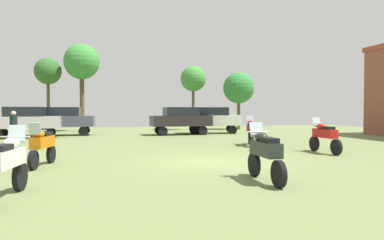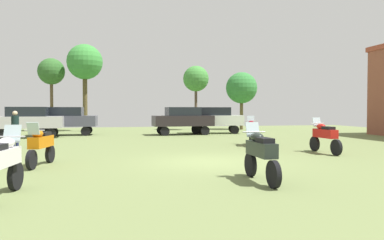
# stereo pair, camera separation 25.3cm
# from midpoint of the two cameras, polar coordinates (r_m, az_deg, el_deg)

# --- Properties ---
(ground_plane) EXTENTS (44.00, 52.00, 0.02)m
(ground_plane) POSITION_cam_midpoint_polar(r_m,az_deg,el_deg) (12.69, 3.17, -6.66)
(ground_plane) COLOR olive
(motorcycle_1) EXTENTS (0.70, 2.07, 1.44)m
(motorcycle_1) POSITION_cam_midpoint_polar(r_m,az_deg,el_deg) (12.55, -22.28, -3.58)
(motorcycle_1) COLOR black
(motorcycle_1) RESTS_ON ground
(motorcycle_2) EXTENTS (0.62, 2.22, 1.48)m
(motorcycle_2) POSITION_cam_midpoint_polar(r_m,az_deg,el_deg) (16.09, 20.69, -2.36)
(motorcycle_2) COLOR black
(motorcycle_2) RESTS_ON ground
(motorcycle_3) EXTENTS (0.85, 2.16, 1.50)m
(motorcycle_3) POSITION_cam_midpoint_polar(r_m,az_deg,el_deg) (18.53, 9.79, -1.73)
(motorcycle_3) COLOR black
(motorcycle_3) RESTS_ON ground
(motorcycle_6) EXTENTS (0.62, 2.16, 1.49)m
(motorcycle_6) POSITION_cam_midpoint_polar(r_m,az_deg,el_deg) (9.31, 11.60, -5.14)
(motorcycle_6) COLOR black
(motorcycle_6) RESTS_ON ground
(motorcycle_7) EXTENTS (0.63, 2.19, 1.49)m
(motorcycle_7) POSITION_cam_midpoint_polar(r_m,az_deg,el_deg) (8.35, -27.26, -6.06)
(motorcycle_7) COLOR black
(motorcycle_7) RESTS_ON ground
(car_1) EXTENTS (4.36, 1.94, 2.00)m
(car_1) POSITION_cam_midpoint_polar(r_m,az_deg,el_deg) (27.01, -19.17, 0.18)
(car_1) COLOR black
(car_1) RESTS_ON ground
(car_2) EXTENTS (4.41, 2.07, 2.00)m
(car_2) POSITION_cam_midpoint_polar(r_m,az_deg,el_deg) (26.10, -1.19, 0.22)
(car_2) COLOR black
(car_2) RESTS_ON ground
(car_3) EXTENTS (4.41, 2.08, 2.00)m
(car_3) POSITION_cam_midpoint_polar(r_m,az_deg,el_deg) (25.43, -24.31, 0.03)
(car_3) COLOR black
(car_3) RESTS_ON ground
(car_4) EXTENTS (4.57, 2.60, 2.00)m
(car_4) POSITION_cam_midpoint_polar(r_m,az_deg,el_deg) (27.63, 3.87, 0.30)
(car_4) COLOR black
(car_4) RESTS_ON ground
(person_1) EXTENTS (0.48, 0.48, 1.77)m
(person_1) POSITION_cam_midpoint_polar(r_m,az_deg,el_deg) (19.03, -25.87, -0.89)
(person_1) COLOR #1E254E
(person_1) RESTS_ON ground
(tree_1) EXTENTS (2.96, 2.96, 7.32)m
(tree_1) POSITION_cam_midpoint_polar(r_m,az_deg,el_deg) (31.90, -16.40, 8.66)
(tree_1) COLOR brown
(tree_1) RESTS_ON ground
(tree_2) EXTENTS (2.29, 2.29, 5.73)m
(tree_2) POSITION_cam_midpoint_polar(r_m,az_deg,el_deg) (32.32, 0.85, 6.48)
(tree_2) COLOR brown
(tree_2) RESTS_ON ground
(tree_4) EXTENTS (2.23, 2.23, 6.18)m
(tree_4) POSITION_cam_midpoint_polar(r_m,az_deg,el_deg) (32.94, -21.18, 7.06)
(tree_4) COLOR brown
(tree_4) RESTS_ON ground
(tree_5) EXTENTS (2.86, 2.86, 5.25)m
(tree_5) POSITION_cam_midpoint_polar(r_m,az_deg,el_deg) (33.35, 8.07, 5.02)
(tree_5) COLOR brown
(tree_5) RESTS_ON ground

